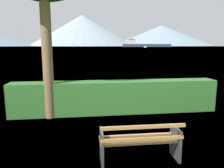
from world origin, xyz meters
name	(u,v)px	position (x,y,z in m)	size (l,w,h in m)	color
ground_plane	(139,159)	(0.00, 0.00, 0.00)	(1400.00, 1400.00, 0.00)	#4C6B33
water_surface	(83,47)	(0.00, 309.00, 0.00)	(620.00, 620.00, 0.00)	#7A99A8
park_bench	(140,142)	(0.00, -0.06, 0.42)	(1.64, 0.59, 0.87)	olive
hedge_row	(116,97)	(0.00, 3.29, 0.56)	(7.14, 0.68, 1.12)	#285B23
cargo_ship_large	(143,44)	(82.19, 298.10, 3.41)	(66.56, 21.80, 12.20)	#2D384C
fishing_boat_near	(146,47)	(62.58, 216.07, 0.44)	(4.45, 5.86, 1.23)	silver
distant_hills	(62,34)	(-50.98, 559.36, 29.14)	(816.84, 374.42, 75.41)	slate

